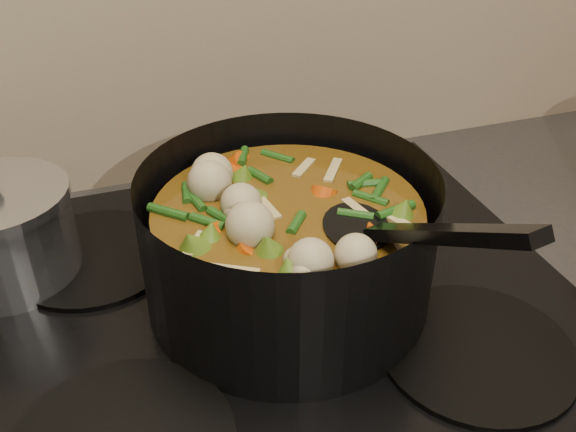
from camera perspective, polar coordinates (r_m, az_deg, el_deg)
name	(u,v)px	position (r m, az deg, el deg)	size (l,w,h in m)	color
stovetop	(268,308)	(0.66, -1.79, -8.15)	(0.62, 0.54, 0.03)	black
stockpot	(289,244)	(0.62, 0.05, -2.47)	(0.28, 0.37, 0.21)	black
saucepan	(3,234)	(0.72, -24.03, -1.44)	(0.15, 0.15, 0.12)	silver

